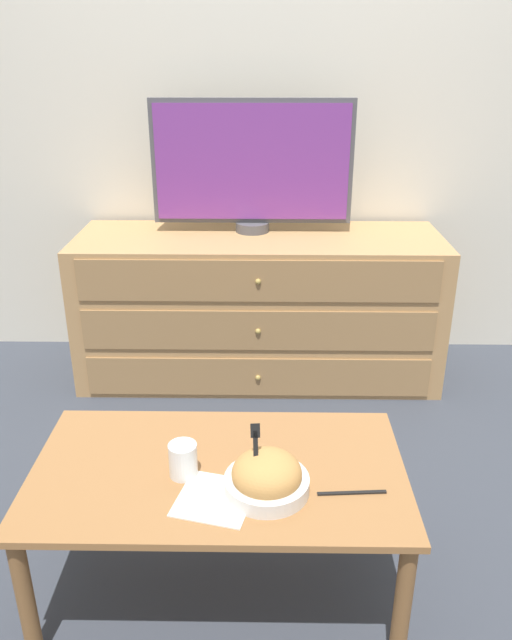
% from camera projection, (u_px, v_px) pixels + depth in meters
% --- Properties ---
extents(ground_plane, '(12.00, 12.00, 0.00)m').
position_uv_depth(ground_plane, '(277.00, 343.00, 3.33)').
color(ground_plane, '#383D47').
extents(wall_back, '(12.00, 0.05, 2.60)m').
position_uv_depth(wall_back, '(281.00, 83.00, 2.83)').
color(wall_back, silver).
rests_on(wall_back, ground_plane).
extents(dresser, '(1.64, 0.57, 0.68)m').
position_uv_depth(dresser, '(259.00, 306.00, 2.92)').
color(dresser, tan).
rests_on(dresser, ground_plane).
extents(tv, '(0.89, 0.15, 0.58)m').
position_uv_depth(tv, '(252.00, 165.00, 2.74)').
color(tv, '#515156').
rests_on(tv, dresser).
extents(coffee_table, '(1.01, 0.57, 0.41)m').
position_uv_depth(coffee_table, '(219.00, 484.00, 1.70)').
color(coffee_table, '#9E6B3D').
rests_on(coffee_table, ground_plane).
extents(takeout_bowl, '(0.22, 0.22, 0.18)m').
position_uv_depth(takeout_bowl, '(267.00, 477.00, 1.58)').
color(takeout_bowl, silver).
rests_on(takeout_bowl, coffee_table).
extents(drink_cup, '(0.08, 0.08, 0.09)m').
position_uv_depth(drink_cup, '(183.00, 462.00, 1.64)').
color(drink_cup, '#9E6638').
rests_on(drink_cup, coffee_table).
extents(napkin, '(0.22, 0.22, 0.00)m').
position_uv_depth(napkin, '(215.00, 498.00, 1.56)').
color(napkin, silver).
rests_on(napkin, coffee_table).
extents(knife, '(0.18, 0.02, 0.01)m').
position_uv_depth(knife, '(352.00, 493.00, 1.58)').
color(knife, black).
rests_on(knife, coffee_table).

